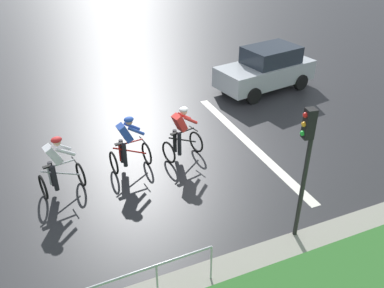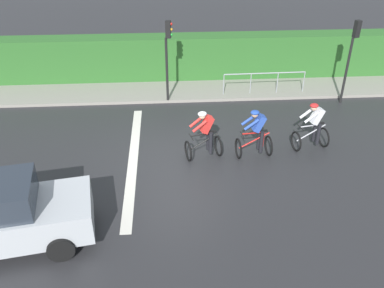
% 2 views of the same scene
% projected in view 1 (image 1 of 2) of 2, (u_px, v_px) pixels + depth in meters
% --- Properties ---
extents(ground_plane, '(80.00, 80.00, 0.00)m').
position_uv_depth(ground_plane, '(210.00, 151.00, 12.69)').
color(ground_plane, '#28282B').
extents(road_marking_stop_line, '(7.00, 0.30, 0.01)m').
position_uv_depth(road_marking_stop_line, '(248.00, 143.00, 13.15)').
color(road_marking_stop_line, silver).
rests_on(road_marking_stop_line, ground).
extents(cyclist_lead, '(0.88, 1.19, 1.66)m').
position_uv_depth(cyclist_lead, '(58.00, 167.00, 10.53)').
color(cyclist_lead, black).
rests_on(cyclist_lead, ground).
extents(cyclist_second, '(0.79, 1.15, 1.66)m').
position_uv_depth(cyclist_second, '(128.00, 145.00, 11.48)').
color(cyclist_second, black).
rests_on(cyclist_second, ground).
extents(cyclist_mid, '(0.92, 1.21, 1.66)m').
position_uv_depth(cyclist_mid, '(181.00, 134.00, 12.01)').
color(cyclist_mid, black).
rests_on(cyclist_mid, ground).
extents(car_silver, '(2.39, 4.33, 1.76)m').
position_uv_depth(car_silver, '(266.00, 69.00, 16.51)').
color(car_silver, '#B7BCC1').
rests_on(car_silver, ground).
extents(traffic_light_near_crossing, '(0.23, 0.31, 3.34)m').
position_uv_depth(traffic_light_near_crossing, '(305.00, 158.00, 8.28)').
color(traffic_light_near_crossing, black).
rests_on(traffic_light_near_crossing, ground).
extents(pedestrian_railing_kerbside, '(0.13, 3.47, 1.03)m').
position_uv_depth(pedestrian_railing_kerbside, '(127.00, 284.00, 7.32)').
color(pedestrian_railing_kerbside, '#999EA3').
rests_on(pedestrian_railing_kerbside, ground).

